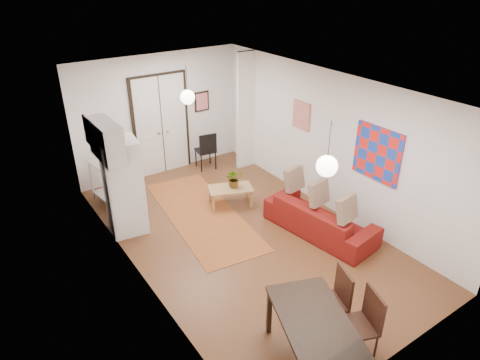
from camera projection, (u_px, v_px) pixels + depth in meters
floor at (243, 234)px, 8.31m from camera, size 7.00×7.00×0.00m
ceiling at (243, 87)px, 6.98m from camera, size 4.20×7.00×0.02m
wall_back at (160, 115)px, 10.21m from camera, size 4.20×0.02×2.90m
wall_front at (411, 271)px, 5.08m from camera, size 4.20×0.02×2.90m
wall_left at (131, 200)px, 6.59m from camera, size 0.02×7.00×2.90m
wall_right at (328, 142)px, 8.70m from camera, size 0.02×7.00×2.90m
double_doors at (161, 126)px, 10.30m from camera, size 1.44×0.06×2.50m
stub_partition at (246, 112)px, 10.45m from camera, size 0.50×0.10×2.90m
wall_cabinet at (106, 140)px, 7.58m from camera, size 0.35×1.00×0.70m
painting_popart at (377, 154)px, 7.68m from camera, size 0.05×1.00×1.00m
painting_abstract at (302, 115)px, 9.11m from camera, size 0.05×0.50×0.60m
poster_back at (202, 101)px, 10.70m from camera, size 0.40×0.03×0.50m
print_left at (89, 131)px, 7.85m from camera, size 0.03×0.44×0.54m
pendant_back at (188, 97)px, 8.75m from camera, size 0.30×0.30×0.80m
pendant_front at (327, 166)px, 5.81m from camera, size 0.30×0.30×0.80m
kilim_rug at (202, 214)px, 8.95m from camera, size 1.75×3.71×0.01m
sofa at (320, 218)px, 8.23m from camera, size 1.17×2.33×0.65m
coffee_table at (230, 190)px, 9.16m from camera, size 1.05×0.82×0.41m
potted_plant at (234, 178)px, 9.10m from camera, size 0.45×0.43×0.40m
kitchen_counter at (115, 179)px, 9.02m from camera, size 0.80×1.34×0.97m
bowl at (118, 169)px, 8.64m from camera, size 0.27×0.27×0.06m
soap_bottle at (106, 157)px, 8.98m from camera, size 0.11×0.11×0.20m
fridge at (124, 187)px, 8.05m from camera, size 0.75×0.75×1.88m
dining_table at (314, 325)px, 5.30m from camera, size 1.29×1.66×0.81m
dining_chair_near at (323, 293)px, 6.00m from camera, size 0.61×0.74×1.00m
dining_chair_far at (351, 316)px, 5.61m from camera, size 0.61×0.74×1.00m
black_side_chair at (203, 146)px, 10.80m from camera, size 0.51×0.51×0.98m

